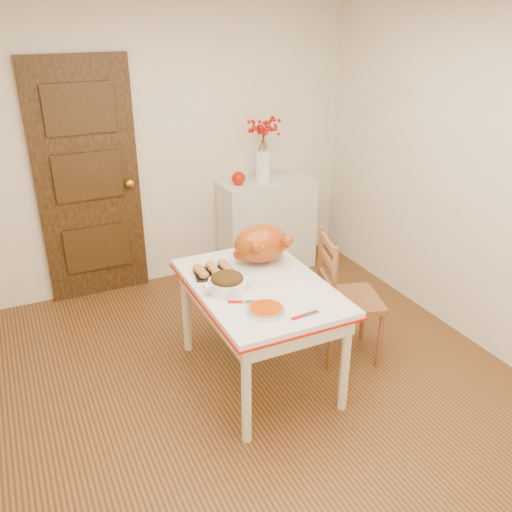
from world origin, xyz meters
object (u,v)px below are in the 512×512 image
chair_oak (350,297)px  pumpkin_pie (266,309)px  sideboard (267,225)px  turkey_platter (261,246)px  kitchen_table (259,332)px

chair_oak → pumpkin_pie: bearing=127.1°
sideboard → pumpkin_pie: (-0.97, -1.92, 0.31)m
turkey_platter → pumpkin_pie: size_ratio=2.03×
chair_oak → turkey_platter: 0.75m
chair_oak → sideboard: bearing=11.8°
kitchen_table → pumpkin_pie: pumpkin_pie is taller
chair_oak → turkey_platter: bearing=79.2°
kitchen_table → chair_oak: (0.71, -0.04, 0.12)m
sideboard → chair_oak: bearing=-94.9°
kitchen_table → turkey_platter: turkey_platter is taller
kitchen_table → pumpkin_pie: (-0.12, -0.34, 0.39)m
sideboard → pumpkin_pie: bearing=-116.8°
sideboard → kitchen_table: bearing=-118.3°
kitchen_table → chair_oak: chair_oak is taller
pumpkin_pie → chair_oak: bearing=20.4°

